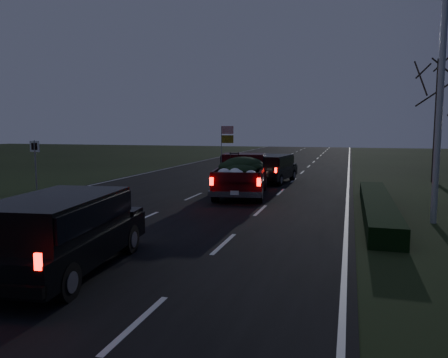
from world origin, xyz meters
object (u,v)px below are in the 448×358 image
at_px(lead_suv, 272,166).
at_px(rear_suv, 60,226).
at_px(light_pole, 443,53).
at_px(pickup_truck, 242,173).

height_order(lead_suv, rear_suv, rear_suv).
bearing_deg(light_pole, rear_suv, -138.06).
distance_m(light_pole, pickup_truck, 9.56).
xyz_separation_m(lead_suv, rear_suv, (-1.62, -16.86, 0.06)).
relative_size(light_pole, rear_suv, 1.84).
bearing_deg(rear_suv, lead_suv, 77.52).
bearing_deg(rear_suv, light_pole, 34.94).
bearing_deg(pickup_truck, rear_suv, -103.92).
height_order(light_pole, lead_suv, light_pole).
height_order(pickup_truck, rear_suv, pickup_truck).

